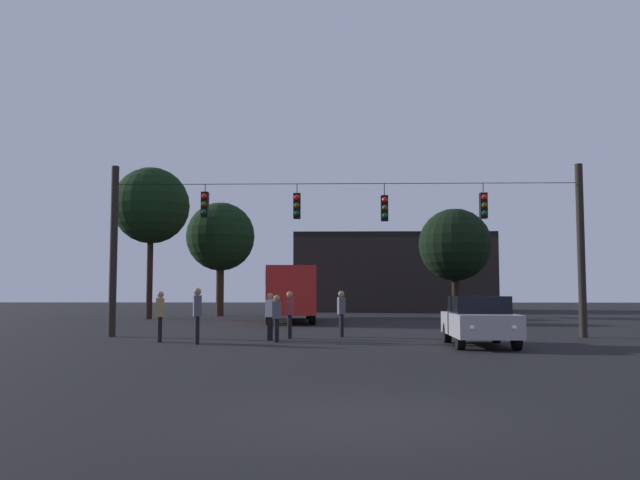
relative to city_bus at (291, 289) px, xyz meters
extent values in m
plane|color=black|center=(2.95, -5.32, -1.87)|extent=(168.00, 168.00, 0.00)
cylinder|color=black|center=(-5.73, -13.70, 1.33)|extent=(0.28, 0.28, 6.40)
cylinder|color=black|center=(11.63, -13.70, 1.33)|extent=(0.28, 0.28, 6.40)
cylinder|color=black|center=(2.95, -13.70, 3.83)|extent=(17.35, 0.02, 0.02)
cylinder|color=black|center=(-2.31, -13.70, 3.68)|extent=(0.03, 0.03, 0.29)
cube|color=black|center=(-2.31, -13.70, 3.06)|extent=(0.26, 0.32, 0.95)
sphere|color=red|center=(-2.31, -13.88, 3.36)|extent=(0.20, 0.20, 0.20)
sphere|color=#5B3D0C|center=(-2.31, -13.88, 3.06)|extent=(0.20, 0.20, 0.20)
sphere|color=#0C4219|center=(-2.31, -13.88, 2.76)|extent=(0.20, 0.20, 0.20)
cylinder|color=black|center=(1.15, -13.70, 3.64)|extent=(0.03, 0.03, 0.35)
cube|color=black|center=(1.15, -13.70, 2.99)|extent=(0.26, 0.32, 0.95)
sphere|color=red|center=(1.15, -13.88, 3.29)|extent=(0.20, 0.20, 0.20)
sphere|color=#5B3D0C|center=(1.15, -13.88, 2.99)|extent=(0.20, 0.20, 0.20)
sphere|color=#0C4219|center=(1.15, -13.88, 2.69)|extent=(0.20, 0.20, 0.20)
cylinder|color=black|center=(4.41, -13.70, 3.60)|extent=(0.03, 0.03, 0.45)
cube|color=black|center=(4.41, -13.70, 2.90)|extent=(0.26, 0.32, 0.95)
sphere|color=red|center=(4.41, -13.88, 3.20)|extent=(0.20, 0.20, 0.20)
sphere|color=#5B3D0C|center=(4.41, -13.88, 2.90)|extent=(0.20, 0.20, 0.20)
sphere|color=#0C4219|center=(4.41, -13.88, 2.60)|extent=(0.20, 0.20, 0.20)
cylinder|color=black|center=(8.08, -13.70, 3.64)|extent=(0.03, 0.03, 0.36)
cube|color=black|center=(8.08, -13.70, 2.98)|extent=(0.26, 0.32, 0.95)
sphere|color=red|center=(8.08, -13.88, 3.28)|extent=(0.20, 0.20, 0.20)
sphere|color=#5B3D0C|center=(8.08, -13.88, 2.98)|extent=(0.20, 0.20, 0.20)
sphere|color=#0C4219|center=(8.08, -13.88, 2.68)|extent=(0.20, 0.20, 0.20)
cube|color=#B21E19|center=(0.00, 0.01, -0.12)|extent=(3.25, 11.15, 2.50)
cube|color=black|center=(0.00, 0.01, 0.49)|extent=(3.24, 10.49, 0.70)
cylinder|color=black|center=(-1.38, 3.88, -1.37)|extent=(0.35, 1.02, 1.00)
cylinder|color=black|center=(0.84, 4.03, -1.37)|extent=(0.35, 1.02, 1.00)
cylinder|color=black|center=(-0.96, -2.26, -1.37)|extent=(0.35, 1.02, 1.00)
cylinder|color=black|center=(1.26, -2.11, -1.37)|extent=(0.35, 1.02, 1.00)
cylinder|color=black|center=(-0.82, -4.24, -1.37)|extent=(0.35, 1.02, 1.00)
cylinder|color=black|center=(1.39, -4.09, -1.37)|extent=(0.35, 1.02, 1.00)
cube|color=beige|center=(-0.23, 3.30, 0.49)|extent=(2.61, 0.97, 0.56)
cube|color=beige|center=(0.19, -2.74, 0.49)|extent=(2.61, 0.97, 0.56)
cube|color=#99999E|center=(6.99, -17.83, -1.21)|extent=(1.93, 4.35, 0.68)
cube|color=black|center=(6.99, -17.68, -0.61)|extent=(1.65, 2.37, 0.52)
cylinder|color=black|center=(7.73, -19.27, -1.55)|extent=(0.24, 0.65, 0.64)
cylinder|color=black|center=(6.15, -19.22, -1.55)|extent=(0.24, 0.65, 0.64)
cylinder|color=black|center=(7.82, -16.43, -1.55)|extent=(0.24, 0.65, 0.64)
cylinder|color=black|center=(6.24, -16.38, -1.55)|extent=(0.24, 0.65, 0.64)
sphere|color=white|center=(7.50, -19.94, -1.21)|extent=(0.18, 0.18, 0.18)
sphere|color=white|center=(6.35, -19.91, -1.21)|extent=(0.18, 0.18, 0.18)
cylinder|color=black|center=(0.36, -15.36, -1.47)|extent=(0.14, 0.14, 0.80)
cylinder|color=black|center=(0.32, -15.51, -1.47)|extent=(0.14, 0.14, 0.80)
cube|color=silver|center=(0.34, -15.44, -0.77)|extent=(0.32, 0.41, 0.60)
sphere|color=#8C6B51|center=(0.34, -15.44, -0.37)|extent=(0.22, 0.22, 0.22)
cylinder|color=black|center=(0.95, -14.63, -1.45)|extent=(0.14, 0.14, 0.83)
cylinder|color=black|center=(0.95, -14.47, -1.45)|extent=(0.14, 0.14, 0.83)
cube|color=maroon|center=(0.95, -14.55, -0.73)|extent=(0.26, 0.37, 0.62)
sphere|color=#8C6B51|center=(0.95, -14.55, -0.30)|extent=(0.22, 0.22, 0.22)
cylinder|color=black|center=(-3.22, -16.37, -1.45)|extent=(0.14, 0.14, 0.83)
cylinder|color=black|center=(-3.20, -16.53, -1.45)|extent=(0.14, 0.14, 0.83)
cube|color=#997F4C|center=(-3.21, -16.45, -0.73)|extent=(0.30, 0.40, 0.62)
sphere|color=#8C6B51|center=(-3.21, -16.45, -0.30)|extent=(0.22, 0.22, 0.22)
cylinder|color=black|center=(0.64, -16.48, -1.48)|extent=(0.14, 0.14, 0.77)
cylinder|color=black|center=(0.65, -16.32, -1.48)|extent=(0.14, 0.14, 0.77)
cube|color=#4C4C56|center=(0.65, -16.40, -0.81)|extent=(0.26, 0.37, 0.57)
sphere|color=#8C6B51|center=(0.65, -16.40, -0.42)|extent=(0.21, 0.21, 0.21)
cylinder|color=black|center=(2.78, -13.57, -1.45)|extent=(0.14, 0.14, 0.84)
cylinder|color=black|center=(2.81, -13.73, -1.45)|extent=(0.14, 0.14, 0.84)
cube|color=#4C4C56|center=(2.80, -13.65, -0.71)|extent=(0.31, 0.40, 0.63)
sphere|color=#8C6B51|center=(2.80, -13.65, -0.28)|extent=(0.23, 0.23, 0.23)
cylinder|color=black|center=(-1.77, -17.42, -1.43)|extent=(0.14, 0.14, 0.88)
cylinder|color=black|center=(-1.81, -17.27, -1.43)|extent=(0.14, 0.14, 0.88)
cube|color=#4C4C56|center=(-1.79, -17.34, -0.66)|extent=(0.34, 0.42, 0.66)
sphere|color=#8C6B51|center=(-1.79, -17.34, -0.21)|extent=(0.24, 0.24, 0.24)
cube|color=black|center=(7.62, 24.32, 1.31)|extent=(17.40, 11.42, 6.36)
cube|color=black|center=(7.62, 24.32, 4.74)|extent=(17.40, 11.42, 0.50)
cylinder|color=black|center=(-9.05, 3.18, 0.85)|extent=(0.37, 0.37, 5.43)
sphere|color=black|center=(-9.05, 3.18, 5.25)|extent=(4.79, 4.79, 4.79)
cylinder|color=#2D2116|center=(-5.58, 8.63, 0.09)|extent=(0.54, 0.54, 3.91)
sphere|color=black|center=(-5.58, 8.63, 3.73)|extent=(4.83, 4.83, 4.83)
cylinder|color=black|center=(10.71, 7.58, -0.27)|extent=(0.49, 0.49, 3.18)
sphere|color=black|center=(10.71, 7.58, 3.05)|extent=(4.95, 4.95, 4.95)
camera|label=1|loc=(2.64, -38.76, -0.25)|focal=38.01mm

